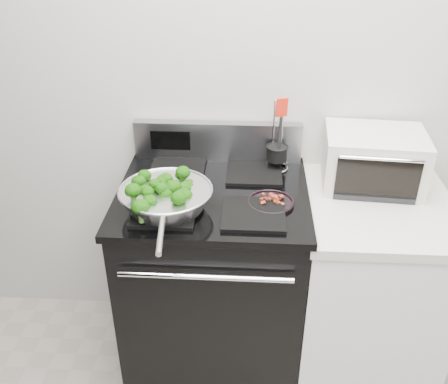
# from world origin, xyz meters

# --- Properties ---
(back_wall) EXTENTS (4.00, 0.02, 2.70)m
(back_wall) POSITION_xyz_m (0.00, 1.75, 1.35)
(back_wall) COLOR #B9B7B0
(back_wall) RESTS_ON ground
(gas_range) EXTENTS (0.79, 0.69, 1.13)m
(gas_range) POSITION_xyz_m (-0.30, 1.41, 0.49)
(gas_range) COLOR black
(gas_range) RESTS_ON floor
(counter) EXTENTS (0.62, 0.68, 0.92)m
(counter) POSITION_xyz_m (0.39, 1.41, 0.46)
(counter) COLOR white
(counter) RESTS_ON floor
(skillet) EXTENTS (0.36, 0.58, 0.08)m
(skillet) POSITION_xyz_m (-0.47, 1.27, 1.01)
(skillet) COLOR silver
(skillet) RESTS_ON gas_range
(broccoli_pile) EXTENTS (0.29, 0.29, 0.10)m
(broccoli_pile) POSITION_xyz_m (-0.47, 1.27, 1.03)
(broccoli_pile) COLOR black
(broccoli_pile) RESTS_ON skillet
(bacon_plate) EXTENTS (0.19, 0.19, 0.04)m
(bacon_plate) POSITION_xyz_m (-0.06, 1.33, 0.97)
(bacon_plate) COLOR black
(bacon_plate) RESTS_ON gas_range
(utensil_holder) EXTENTS (0.11, 0.11, 0.33)m
(utensil_holder) POSITION_xyz_m (-0.03, 1.63, 1.01)
(utensil_holder) COLOR silver
(utensil_holder) RESTS_ON gas_range
(toaster_oven) EXTENTS (0.43, 0.34, 0.24)m
(toaster_oven) POSITION_xyz_m (0.37, 1.57, 1.04)
(toaster_oven) COLOR silver
(toaster_oven) RESTS_ON counter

